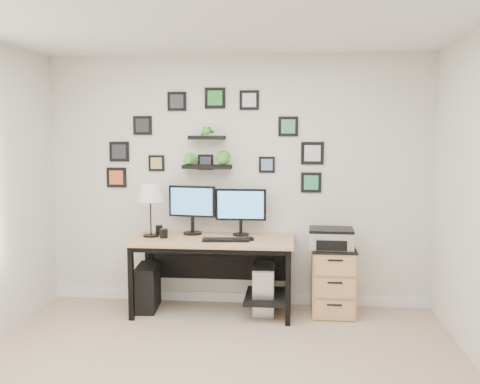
# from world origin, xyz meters

# --- Properties ---
(room) EXTENTS (4.00, 4.00, 4.00)m
(room) POSITION_xyz_m (0.00, 1.98, 0.05)
(room) COLOR tan
(room) RESTS_ON ground
(desk) EXTENTS (1.60, 0.70, 0.75)m
(desk) POSITION_xyz_m (-0.17, 1.67, 0.63)
(desk) COLOR tan
(desk) RESTS_ON ground
(monitor_left) EXTENTS (0.49, 0.22, 0.51)m
(monitor_left) POSITION_xyz_m (-0.45, 1.86, 1.05)
(monitor_left) COLOR black
(monitor_left) RESTS_ON desk
(monitor_right) EXTENTS (0.52, 0.17, 0.48)m
(monitor_right) POSITION_xyz_m (0.06, 1.84, 1.04)
(monitor_right) COLOR black
(monitor_right) RESTS_ON desk
(keyboard) EXTENTS (0.47, 0.19, 0.02)m
(keyboard) POSITION_xyz_m (-0.06, 1.54, 0.76)
(keyboard) COLOR black
(keyboard) RESTS_ON desk
(mouse) EXTENTS (0.08, 0.11, 0.03)m
(mouse) POSITION_xyz_m (0.17, 1.61, 0.76)
(mouse) COLOR black
(mouse) RESTS_ON desk
(table_lamp) EXTENTS (0.27, 0.27, 0.54)m
(table_lamp) POSITION_xyz_m (-0.85, 1.70, 1.18)
(table_lamp) COLOR black
(table_lamp) RESTS_ON desk
(mug) EXTENTS (0.08, 0.08, 0.09)m
(mug) POSITION_xyz_m (-0.70, 1.63, 0.80)
(mug) COLOR black
(mug) RESTS_ON desk
(pen_cup) EXTENTS (0.07, 0.07, 0.10)m
(pen_cup) POSITION_xyz_m (-0.79, 1.82, 0.80)
(pen_cup) COLOR black
(pen_cup) RESTS_ON desk
(pc_tower_black) EXTENTS (0.24, 0.47, 0.45)m
(pc_tower_black) POSITION_xyz_m (-0.89, 1.67, 0.23)
(pc_tower_black) COLOR black
(pc_tower_black) RESTS_ON ground
(pc_tower_grey) EXTENTS (0.22, 0.48, 0.47)m
(pc_tower_grey) POSITION_xyz_m (0.30, 1.71, 0.24)
(pc_tower_grey) COLOR gray
(pc_tower_grey) RESTS_ON ground
(file_cabinet) EXTENTS (0.43, 0.53, 0.67)m
(file_cabinet) POSITION_xyz_m (0.99, 1.72, 0.34)
(file_cabinet) COLOR tan
(file_cabinet) RESTS_ON ground
(printer) EXTENTS (0.44, 0.36, 0.19)m
(printer) POSITION_xyz_m (0.96, 1.68, 0.77)
(printer) COLOR silver
(printer) RESTS_ON file_cabinet
(wall_decor) EXTENTS (2.29, 0.18, 1.08)m
(wall_decor) POSITION_xyz_m (-0.27, 1.93, 1.66)
(wall_decor) COLOR black
(wall_decor) RESTS_ON ground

